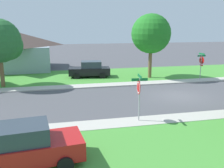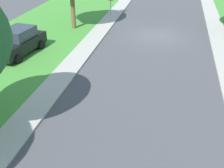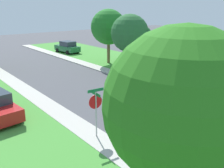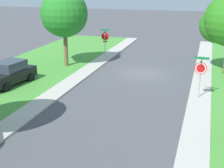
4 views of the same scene
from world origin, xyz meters
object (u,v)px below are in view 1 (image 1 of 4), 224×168
tree_across_left (1,42)px  tree_sidewalk_near (152,35)px  car_red_across_road (25,146)px  house_right_setback (20,50)px  car_black_kerbside_mid (90,69)px  stop_sign_near_corner (201,62)px  stop_sign_far_corner (139,90)px

tree_across_left → tree_sidewalk_near: bearing=-86.1°
car_red_across_road → house_right_setback: size_ratio=0.49×
tree_sidewalk_near → car_black_kerbside_mid: bearing=76.6°
car_black_kerbside_mid → tree_sidewalk_near: tree_sidewalk_near is taller
stop_sign_near_corner → stop_sign_far_corner: (-9.48, 9.74, 0.01)m
car_black_kerbside_mid → house_right_setback: size_ratio=0.49×
stop_sign_near_corner → car_red_across_road: (-13.06, 15.53, -1.00)m
car_red_across_road → tree_across_left: (14.44, 3.29, 3.14)m
tree_across_left → house_right_setback: bearing=-1.3°
stop_sign_far_corner → house_right_setback: house_right_setback is taller
car_black_kerbside_mid → tree_sidewalk_near: size_ratio=0.67×
stop_sign_far_corner → tree_across_left: (10.86, 9.08, 2.13)m
car_red_across_road → tree_sidewalk_near: 19.30m
stop_sign_far_corner → house_right_setback: 22.48m
tree_sidewalk_near → house_right_setback: bearing=58.0°
car_black_kerbside_mid → tree_sidewalk_near: bearing=-103.4°
car_black_kerbside_mid → house_right_setback: house_right_setback is taller
stop_sign_near_corner → tree_across_left: (1.38, 18.81, 2.14)m
car_red_across_road → tree_across_left: bearing=12.8°
stop_sign_near_corner → tree_across_left: 18.98m
tree_across_left → stop_sign_near_corner: bearing=-94.2°
car_black_kerbside_mid → car_red_across_road: bearing=164.2°
stop_sign_near_corner → car_red_across_road: size_ratio=0.62×
car_black_kerbside_mid → stop_sign_near_corner: bearing=-109.7°
car_red_across_road → house_right_setback: (24.23, 3.06, 1.50)m
stop_sign_far_corner → car_red_across_road: (-3.58, 5.79, -1.01)m
tree_sidewalk_near → tree_across_left: bearing=93.9°
stop_sign_near_corner → house_right_setback: size_ratio=0.30×
stop_sign_far_corner → house_right_setback: size_ratio=0.30×
house_right_setback → stop_sign_near_corner: bearing=-121.0°
car_red_across_road → stop_sign_far_corner: bearing=-58.3°
stop_sign_near_corner → stop_sign_far_corner: 13.59m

